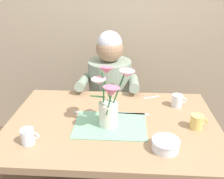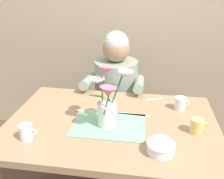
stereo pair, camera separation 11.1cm
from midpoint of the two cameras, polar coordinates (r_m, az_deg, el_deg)
The scene contains 12 objects.
wood_panel_backdrop at distance 2.25m, azimuth 5.67°, elevation 18.42°, with size 4.00×0.10×2.50m, color tan.
dining_table at distance 1.47m, azimuth 2.14°, elevation -10.75°, with size 1.20×0.80×0.74m.
seated_person at distance 2.04m, azimuth 2.46°, elevation -2.47°, with size 0.45×0.47×1.14m.
striped_placemat at distance 1.38m, azimuth 1.57°, elevation -8.34°, with size 0.40×0.28×0.01m, color #7AB289.
flower_vase at distance 1.30m, azimuth 1.52°, elevation -2.76°, with size 0.25×0.25×0.34m.
ceramic_bowl at distance 1.21m, azimuth 13.96°, elevation -12.96°, with size 0.14×0.14×0.06m.
dinner_knife at distance 1.48m, azimuth 7.23°, elevation -5.89°, with size 0.19×0.02×0.01m, color silver.
tea_cup at distance 1.40m, azimuth 21.42°, elevation -7.95°, with size 0.09×0.07×0.08m.
coffee_cup at distance 1.59m, azimuth 17.61°, elevation -3.14°, with size 0.09×0.07×0.08m.
ceramic_mug at distance 1.31m, azimuth -17.07°, elevation -9.52°, with size 0.09×0.07×0.08m.
spoon_0 at distance 1.70m, azimuth 12.44°, elevation -2.12°, with size 0.12×0.05×0.01m.
spoon_1 at distance 1.52m, azimuth -5.02°, elevation -4.98°, with size 0.12×0.03×0.01m.
Camera 2 is at (0.18, -1.18, 1.49)m, focal length 39.18 mm.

